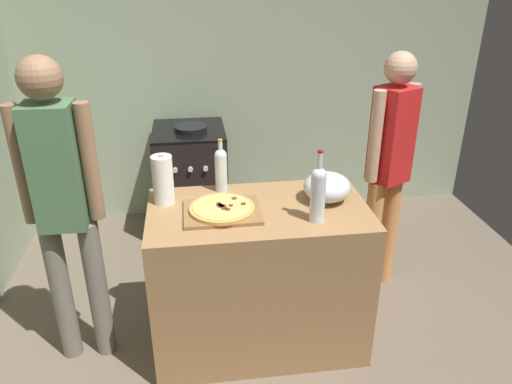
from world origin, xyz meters
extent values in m
cube|color=#6B5B4C|center=(0.00, 1.26, -0.01)|extent=(4.16, 3.13, 0.02)
cube|color=#99A889|center=(0.00, 2.58, 1.30)|extent=(4.16, 0.10, 2.60)
cube|color=#9E7247|center=(-0.09, 0.79, 0.44)|extent=(1.19, 0.66, 0.88)
cube|color=olive|center=(-0.29, 0.76, 0.89)|extent=(0.40, 0.32, 0.02)
cylinder|color=tan|center=(-0.29, 0.76, 0.91)|extent=(0.34, 0.34, 0.02)
cylinder|color=#EAC660|center=(-0.29, 0.76, 0.92)|extent=(0.30, 0.30, 0.00)
cylinder|color=brown|center=(-0.29, 0.76, 0.92)|extent=(0.03, 0.03, 0.01)
cylinder|color=brown|center=(-0.22, 0.84, 0.92)|extent=(0.03, 0.03, 0.01)
cylinder|color=brown|center=(-0.30, 0.77, 0.92)|extent=(0.03, 0.03, 0.01)
cylinder|color=brown|center=(-0.30, 0.79, 0.92)|extent=(0.03, 0.03, 0.01)
cylinder|color=brown|center=(-0.26, 0.72, 0.92)|extent=(0.03, 0.03, 0.01)
cylinder|color=brown|center=(-0.29, 0.76, 0.92)|extent=(0.03, 0.03, 0.01)
cylinder|color=brown|center=(-0.28, 0.76, 0.92)|extent=(0.04, 0.04, 0.01)
cylinder|color=brown|center=(-0.24, 0.76, 0.92)|extent=(0.02, 0.02, 0.01)
cylinder|color=brown|center=(-0.17, 0.77, 0.92)|extent=(0.03, 0.03, 0.01)
cylinder|color=brown|center=(-0.28, 0.73, 0.92)|extent=(0.03, 0.03, 0.01)
cylinder|color=#B2B2B7|center=(0.29, 0.84, 0.89)|extent=(0.11, 0.11, 0.01)
ellipsoid|color=silver|center=(0.29, 0.84, 0.96)|extent=(0.26, 0.26, 0.16)
cylinder|color=white|center=(-0.59, 0.93, 1.02)|extent=(0.11, 0.11, 0.27)
cylinder|color=#997551|center=(-0.59, 0.93, 1.02)|extent=(0.03, 0.03, 0.27)
cylinder|color=silver|center=(0.18, 0.62, 1.01)|extent=(0.08, 0.08, 0.25)
sphere|color=silver|center=(0.18, 0.62, 1.13)|extent=(0.08, 0.08, 0.08)
cylinder|color=silver|center=(0.18, 0.62, 1.20)|extent=(0.03, 0.03, 0.10)
cylinder|color=maroon|center=(0.18, 0.62, 1.26)|extent=(0.03, 0.03, 0.01)
cylinder|color=silver|center=(-0.27, 1.05, 0.99)|extent=(0.07, 0.07, 0.22)
sphere|color=silver|center=(-0.27, 1.05, 1.10)|extent=(0.07, 0.07, 0.07)
cylinder|color=silver|center=(-0.27, 1.05, 1.15)|extent=(0.02, 0.02, 0.06)
cylinder|color=gold|center=(-0.27, 1.05, 1.18)|extent=(0.03, 0.03, 0.01)
cube|color=black|center=(-0.45, 2.18, 0.44)|extent=(0.56, 0.59, 0.87)
cube|color=black|center=(-0.45, 2.18, 0.88)|extent=(0.56, 0.59, 0.02)
cylinder|color=silver|center=(-0.67, 1.87, 0.68)|extent=(0.04, 0.02, 0.04)
cylinder|color=silver|center=(-0.56, 1.87, 0.68)|extent=(0.04, 0.02, 0.04)
cylinder|color=silver|center=(-0.45, 1.87, 0.68)|extent=(0.04, 0.02, 0.04)
cylinder|color=silver|center=(-0.34, 1.87, 0.68)|extent=(0.04, 0.02, 0.04)
cylinder|color=silver|center=(-0.22, 1.87, 0.68)|extent=(0.04, 0.02, 0.04)
cylinder|color=black|center=(-0.43, 2.14, 0.91)|extent=(0.25, 0.25, 0.04)
cylinder|color=slate|center=(-1.18, 0.81, 0.42)|extent=(0.11, 0.11, 0.85)
cylinder|color=slate|center=(-0.99, 0.81, 0.42)|extent=(0.11, 0.11, 0.85)
cube|color=#4C724C|center=(-1.09, 0.81, 1.17)|extent=(0.23, 0.20, 0.64)
cylinder|color=#936B4C|center=(-1.25, 0.81, 1.18)|extent=(0.08, 0.08, 0.61)
cylinder|color=#936B4C|center=(-0.93, 0.81, 1.18)|extent=(0.08, 0.08, 0.61)
sphere|color=#936B4C|center=(-1.09, 0.81, 1.60)|extent=(0.21, 0.21, 0.21)
cylinder|color=#D88C4C|center=(0.89, 1.27, 0.40)|extent=(0.11, 0.11, 0.80)
cylinder|color=#D88C4C|center=(0.73, 1.20, 0.40)|extent=(0.11, 0.11, 0.80)
cube|color=red|center=(0.81, 1.24, 1.10)|extent=(0.28, 0.27, 0.60)
cylinder|color=tan|center=(0.94, 1.30, 1.12)|extent=(0.08, 0.08, 0.57)
cylinder|color=tan|center=(0.67, 1.17, 1.12)|extent=(0.08, 0.08, 0.57)
sphere|color=tan|center=(0.81, 1.24, 1.51)|extent=(0.19, 0.19, 0.19)
camera|label=1|loc=(-0.42, -1.53, 2.09)|focal=34.60mm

